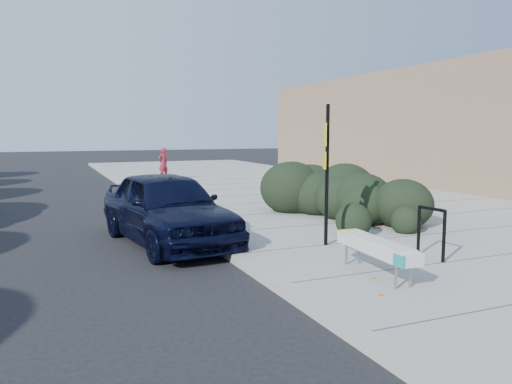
{
  "coord_description": "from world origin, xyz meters",
  "views": [
    {
      "loc": [
        -3.24,
        -8.47,
        2.4
      ],
      "look_at": [
        1.37,
        2.24,
        1.0
      ],
      "focal_mm": 35.0,
      "sensor_mm": 36.0,
      "label": 1
    }
  ],
  "objects_px": {
    "bench": "(376,247)",
    "sign_post": "(326,167)",
    "sedan_navy": "(167,207)",
    "bike_rack": "(431,228)",
    "pedestrian": "(163,164)"
  },
  "relations": [
    {
      "from": "bench",
      "to": "sign_post",
      "type": "relative_size",
      "value": 0.68
    },
    {
      "from": "bench",
      "to": "sedan_navy",
      "type": "height_order",
      "value": "sedan_navy"
    },
    {
      "from": "bench",
      "to": "bike_rack",
      "type": "bearing_deg",
      "value": 20.61
    },
    {
      "from": "bench",
      "to": "sedan_navy",
      "type": "distance_m",
      "value": 4.82
    },
    {
      "from": "bench",
      "to": "pedestrian",
      "type": "distance_m",
      "value": 17.38
    },
    {
      "from": "sign_post",
      "to": "bench",
      "type": "bearing_deg",
      "value": -78.24
    },
    {
      "from": "sedan_navy",
      "to": "pedestrian",
      "type": "distance_m",
      "value": 13.48
    },
    {
      "from": "sign_post",
      "to": "sedan_navy",
      "type": "relative_size",
      "value": 0.61
    },
    {
      "from": "sedan_navy",
      "to": "pedestrian",
      "type": "xyz_separation_m",
      "value": [
        2.89,
        13.16,
        0.12
      ]
    },
    {
      "from": "bike_rack",
      "to": "sedan_navy",
      "type": "height_order",
      "value": "sedan_navy"
    },
    {
      "from": "sign_post",
      "to": "pedestrian",
      "type": "bearing_deg",
      "value": 110.85
    },
    {
      "from": "pedestrian",
      "to": "bench",
      "type": "bearing_deg",
      "value": 60.6
    },
    {
      "from": "sign_post",
      "to": "bike_rack",
      "type": "bearing_deg",
      "value": -34.16
    },
    {
      "from": "sedan_navy",
      "to": "pedestrian",
      "type": "height_order",
      "value": "pedestrian"
    },
    {
      "from": "bike_rack",
      "to": "sign_post",
      "type": "xyz_separation_m",
      "value": [
        -1.16,
        1.7,
        1.02
      ]
    }
  ]
}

